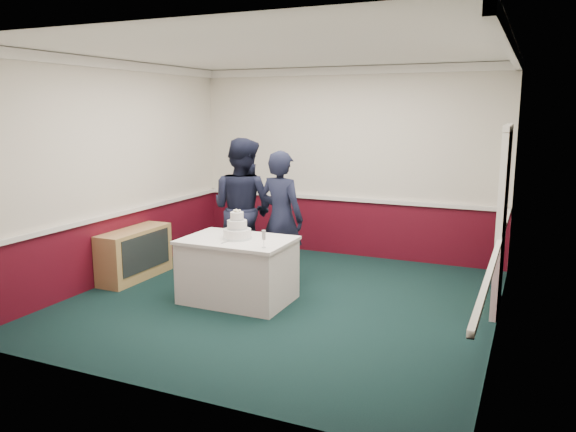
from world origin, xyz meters
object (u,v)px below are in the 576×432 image
at_px(cake_table, 238,269).
at_px(person_man, 242,209).
at_px(champagne_flute, 264,236).
at_px(wedding_cake, 237,230).
at_px(sideboard, 135,254).
at_px(cake_knife, 227,242).
at_px(person_woman, 281,218).

height_order(cake_table, person_man, person_man).
height_order(champagne_flute, person_man, person_man).
height_order(wedding_cake, champagne_flute, wedding_cake).
bearing_deg(sideboard, cake_table, -7.87).
bearing_deg(cake_knife, sideboard, 174.63).
height_order(sideboard, person_man, person_man).
bearing_deg(cake_table, wedding_cake, 90.00).
relative_size(cake_table, cake_knife, 6.00).
distance_m(cake_table, person_man, 1.16).
xyz_separation_m(cake_table, wedding_cake, (-0.00, 0.00, 0.50)).
height_order(sideboard, champagne_flute, champagne_flute).
xyz_separation_m(person_man, person_woman, (0.62, -0.06, -0.07)).
relative_size(person_man, person_woman, 1.08).
distance_m(champagne_flute, person_man, 1.51).
bearing_deg(wedding_cake, person_man, 114.75).
bearing_deg(person_man, person_woman, -176.53).
distance_m(cake_knife, person_woman, 1.09).
distance_m(cake_table, person_woman, 1.01).
height_order(cake_table, champagne_flute, champagne_flute).
height_order(person_man, person_woman, person_man).
height_order(cake_knife, person_man, person_man).
bearing_deg(champagne_flute, sideboard, 167.01).
relative_size(sideboard, wedding_cake, 3.30).
relative_size(cake_table, person_woman, 0.73).
relative_size(sideboard, person_woman, 0.66).
bearing_deg(person_man, sideboard, 34.60).
bearing_deg(person_woman, person_man, 4.52).
height_order(sideboard, wedding_cake, wedding_cake).
xyz_separation_m(cake_table, person_woman, (0.20, 0.86, 0.51)).
distance_m(wedding_cake, champagne_flute, 0.57).
bearing_deg(champagne_flute, person_woman, 104.97).
distance_m(sideboard, person_woman, 2.14).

